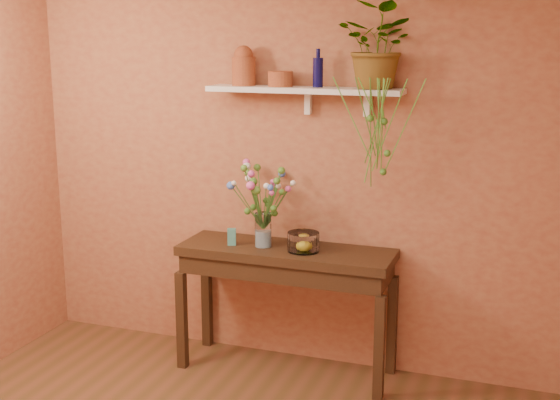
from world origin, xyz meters
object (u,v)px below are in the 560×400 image
(sideboard, at_px, (286,266))
(bouquet, at_px, (260,186))
(spider_plant, at_px, (380,46))
(blue_bottle, at_px, (318,72))
(glass_bowl, at_px, (303,243))
(terracotta_jug, at_px, (244,66))
(glass_vase, at_px, (263,232))

(sideboard, distance_m, bouquet, 0.57)
(sideboard, bearing_deg, bouquet, -178.41)
(spider_plant, bearing_deg, blue_bottle, 178.25)
(sideboard, relative_size, spider_plant, 2.71)
(spider_plant, height_order, glass_bowl, spider_plant)
(sideboard, bearing_deg, terracotta_jug, 158.89)
(sideboard, distance_m, blue_bottle, 1.31)
(glass_vase, bearing_deg, blue_bottle, 26.28)
(sideboard, relative_size, terracotta_jug, 5.49)
(bouquet, bearing_deg, spider_plant, 10.13)
(blue_bottle, bearing_deg, glass_vase, -153.72)
(blue_bottle, xyz_separation_m, bouquet, (-0.35, -0.15, -0.75))
(terracotta_jug, relative_size, glass_bowl, 1.25)
(sideboard, xyz_separation_m, glass_vase, (-0.16, -0.02, 0.23))
(glass_bowl, bearing_deg, spider_plant, 20.26)
(spider_plant, relative_size, bouquet, 1.02)
(glass_vase, bearing_deg, spider_plant, 11.45)
(terracotta_jug, xyz_separation_m, glass_vase, (0.19, -0.15, -1.09))
(spider_plant, bearing_deg, glass_bowl, -159.74)
(terracotta_jug, bearing_deg, glass_vase, -38.54)
(blue_bottle, relative_size, spider_plant, 0.46)
(bouquet, bearing_deg, blue_bottle, 22.89)
(sideboard, height_order, glass_vase, glass_vase)
(blue_bottle, height_order, bouquet, blue_bottle)
(glass_vase, distance_m, bouquet, 0.31)
(terracotta_jug, relative_size, blue_bottle, 1.07)
(glass_bowl, bearing_deg, bouquet, 174.89)
(terracotta_jug, distance_m, glass_vase, 1.12)
(blue_bottle, distance_m, glass_bowl, 1.12)
(glass_vase, relative_size, glass_bowl, 1.09)
(terracotta_jug, height_order, glass_bowl, terracotta_jug)
(bouquet, bearing_deg, terracotta_jug, 140.37)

